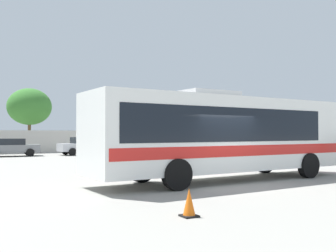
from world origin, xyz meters
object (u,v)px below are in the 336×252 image
at_px(coach_bus_white_red, 223,133).
at_px(parked_car_third_silver, 84,145).
at_px(roadside_tree_midleft, 29,107).
at_px(traffic_cone_on_apron, 189,203).
at_px(parked_car_second_grey, 12,147).

height_order(coach_bus_white_red, parked_car_third_silver, coach_bus_white_red).
bearing_deg(roadside_tree_midleft, traffic_cone_on_apron, -92.55).
relative_size(coach_bus_white_red, roadside_tree_midleft, 1.75).
relative_size(roadside_tree_midleft, traffic_cone_on_apron, 10.22).
bearing_deg(roadside_tree_midleft, parked_car_second_grey, -106.39).
bearing_deg(coach_bus_white_red, traffic_cone_on_apron, -132.49).
distance_m(parked_car_third_silver, traffic_cone_on_apron, 25.79).
bearing_deg(roadside_tree_midleft, parked_car_third_silver, -71.17).
xyz_separation_m(coach_bus_white_red, parked_car_third_silver, (0.20, 20.40, -1.06)).
xyz_separation_m(parked_car_third_silver, traffic_cone_on_apron, (-4.73, -25.35, -0.49)).
relative_size(coach_bus_white_red, parked_car_third_silver, 2.65).
height_order(parked_car_second_grey, roadside_tree_midleft, roadside_tree_midleft).
bearing_deg(parked_car_third_silver, parked_car_second_grey, 174.94).
bearing_deg(traffic_cone_on_apron, parked_car_second_grey, 92.34).
height_order(coach_bus_white_red, roadside_tree_midleft, roadside_tree_midleft).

